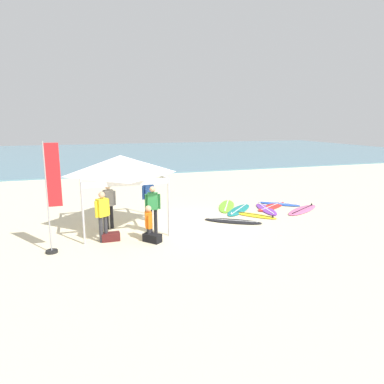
{
  "coord_description": "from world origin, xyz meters",
  "views": [
    {
      "loc": [
        -3.73,
        -12.46,
        3.97
      ],
      "look_at": [
        0.83,
        1.34,
        1.0
      ],
      "focal_mm": 32.61,
      "sensor_mm": 36.0,
      "label": 1
    }
  ],
  "objects_px": {
    "person_orange": "(149,221)",
    "banner_flag": "(52,203)",
    "canopy_tent": "(121,165)",
    "surfboard_pink": "(303,210)",
    "person_blue": "(148,196)",
    "surfboard_blue": "(279,204)",
    "surfboard_lime": "(227,206)",
    "surfboard_yellow": "(255,215)",
    "surfboard_black": "(233,221)",
    "surfboard_teal": "(239,210)",
    "person_grey": "(109,203)",
    "gear_bag_near_tent": "(111,237)",
    "person_yellow": "(103,213)",
    "person_green": "(153,206)",
    "surfboard_red": "(272,206)",
    "gear_bag_by_pole": "(152,238)",
    "surfboard_purple": "(266,209)"
  },
  "relations": [
    {
      "from": "surfboard_lime",
      "to": "surfboard_teal",
      "type": "bearing_deg",
      "value": -74.32
    },
    {
      "from": "person_grey",
      "to": "surfboard_red",
      "type": "bearing_deg",
      "value": 7.57
    },
    {
      "from": "canopy_tent",
      "to": "person_grey",
      "type": "distance_m",
      "value": 1.48
    },
    {
      "from": "surfboard_lime",
      "to": "surfboard_blue",
      "type": "relative_size",
      "value": 1.38
    },
    {
      "from": "surfboard_black",
      "to": "banner_flag",
      "type": "distance_m",
      "value": 6.88
    },
    {
      "from": "canopy_tent",
      "to": "person_green",
      "type": "bearing_deg",
      "value": -44.99
    },
    {
      "from": "person_yellow",
      "to": "gear_bag_near_tent",
      "type": "xyz_separation_m",
      "value": [
        0.23,
        0.02,
        -0.85
      ]
    },
    {
      "from": "surfboard_lime",
      "to": "person_yellow",
      "type": "height_order",
      "value": "person_yellow"
    },
    {
      "from": "surfboard_pink",
      "to": "person_grey",
      "type": "xyz_separation_m",
      "value": [
        -8.53,
        -0.02,
        0.95
      ]
    },
    {
      "from": "person_green",
      "to": "gear_bag_near_tent",
      "type": "distance_m",
      "value": 1.8
    },
    {
      "from": "canopy_tent",
      "to": "person_orange",
      "type": "xyz_separation_m",
      "value": [
        0.66,
        -1.66,
        -1.73
      ]
    },
    {
      "from": "surfboard_pink",
      "to": "person_yellow",
      "type": "distance_m",
      "value": 9.01
    },
    {
      "from": "surfboard_pink",
      "to": "canopy_tent",
      "type": "bearing_deg",
      "value": -179.49
    },
    {
      "from": "surfboard_black",
      "to": "person_grey",
      "type": "bearing_deg",
      "value": 172.17
    },
    {
      "from": "surfboard_black",
      "to": "person_blue",
      "type": "xyz_separation_m",
      "value": [
        -3.15,
        1.36,
        0.95
      ]
    },
    {
      "from": "surfboard_blue",
      "to": "person_grey",
      "type": "bearing_deg",
      "value": -170.69
    },
    {
      "from": "person_green",
      "to": "gear_bag_near_tent",
      "type": "height_order",
      "value": "person_green"
    },
    {
      "from": "surfboard_black",
      "to": "surfboard_red",
      "type": "height_order",
      "value": "same"
    },
    {
      "from": "canopy_tent",
      "to": "surfboard_purple",
      "type": "xyz_separation_m",
      "value": [
        6.53,
        0.69,
        -2.35
      ]
    },
    {
      "from": "surfboard_red",
      "to": "surfboard_yellow",
      "type": "bearing_deg",
      "value": -142.77
    },
    {
      "from": "gear_bag_near_tent",
      "to": "person_yellow",
      "type": "bearing_deg",
      "value": -173.94
    },
    {
      "from": "surfboard_blue",
      "to": "surfboard_yellow",
      "type": "bearing_deg",
      "value": -145.13
    },
    {
      "from": "surfboard_blue",
      "to": "gear_bag_by_pole",
      "type": "xyz_separation_m",
      "value": [
        -6.94,
        -3.28,
        0.1
      ]
    },
    {
      "from": "surfboard_blue",
      "to": "surfboard_lime",
      "type": "bearing_deg",
      "value": 171.37
    },
    {
      "from": "canopy_tent",
      "to": "surfboard_teal",
      "type": "distance_m",
      "value": 5.87
    },
    {
      "from": "surfboard_yellow",
      "to": "banner_flag",
      "type": "distance_m",
      "value": 8.19
    },
    {
      "from": "surfboard_yellow",
      "to": "person_orange",
      "type": "height_order",
      "value": "person_orange"
    },
    {
      "from": "surfboard_red",
      "to": "person_yellow",
      "type": "height_order",
      "value": "person_yellow"
    },
    {
      "from": "canopy_tent",
      "to": "gear_bag_by_pole",
      "type": "bearing_deg",
      "value": -69.0
    },
    {
      "from": "person_orange",
      "to": "person_blue",
      "type": "bearing_deg",
      "value": 78.86
    },
    {
      "from": "surfboard_teal",
      "to": "person_grey",
      "type": "distance_m",
      "value": 5.93
    },
    {
      "from": "surfboard_blue",
      "to": "person_grey",
      "type": "height_order",
      "value": "person_grey"
    },
    {
      "from": "surfboard_purple",
      "to": "surfboard_blue",
      "type": "distance_m",
      "value": 1.33
    },
    {
      "from": "surfboard_purple",
      "to": "surfboard_blue",
      "type": "height_order",
      "value": "same"
    },
    {
      "from": "gear_bag_near_tent",
      "to": "surfboard_red",
      "type": "bearing_deg",
      "value": 17.44
    },
    {
      "from": "person_orange",
      "to": "banner_flag",
      "type": "distance_m",
      "value": 3.1
    },
    {
      "from": "surfboard_black",
      "to": "banner_flag",
      "type": "xyz_separation_m",
      "value": [
        -6.58,
        -1.29,
        1.54
      ]
    },
    {
      "from": "surfboard_lime",
      "to": "surfboard_black",
      "type": "bearing_deg",
      "value": -107.87
    },
    {
      "from": "surfboard_black",
      "to": "surfboard_purple",
      "type": "relative_size",
      "value": 0.99
    },
    {
      "from": "surfboard_purple",
      "to": "person_green",
      "type": "relative_size",
      "value": 1.33
    },
    {
      "from": "surfboard_lime",
      "to": "banner_flag",
      "type": "bearing_deg",
      "value": -153.41
    },
    {
      "from": "surfboard_pink",
      "to": "person_orange",
      "type": "height_order",
      "value": "person_orange"
    },
    {
      "from": "surfboard_black",
      "to": "surfboard_lime",
      "type": "height_order",
      "value": "same"
    },
    {
      "from": "canopy_tent",
      "to": "surfboard_pink",
      "type": "height_order",
      "value": "canopy_tent"
    },
    {
      "from": "person_yellow",
      "to": "gear_bag_near_tent",
      "type": "relative_size",
      "value": 2.85
    },
    {
      "from": "person_grey",
      "to": "banner_flag",
      "type": "bearing_deg",
      "value": -132.8
    },
    {
      "from": "surfboard_purple",
      "to": "person_blue",
      "type": "bearing_deg",
      "value": 179.32
    },
    {
      "from": "gear_bag_by_pole",
      "to": "surfboard_black",
      "type": "bearing_deg",
      "value": 19.91
    },
    {
      "from": "person_green",
      "to": "banner_flag",
      "type": "xyz_separation_m",
      "value": [
        -3.26,
        -0.93,
        0.59
      ]
    },
    {
      "from": "surfboard_yellow",
      "to": "surfboard_pink",
      "type": "xyz_separation_m",
      "value": [
        2.5,
        0.16,
        -0.0
      ]
    }
  ]
}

